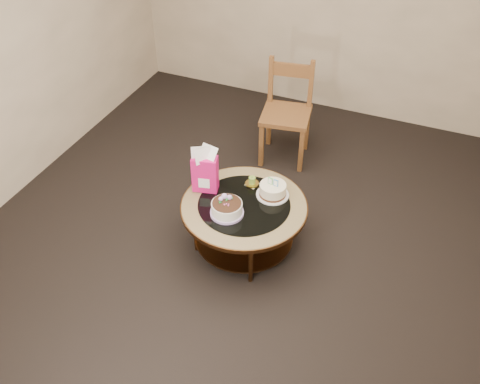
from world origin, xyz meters
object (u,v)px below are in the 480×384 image
at_px(gift_bag, 205,169).
at_px(dining_chair, 287,112).
at_px(decorated_cake, 227,209).
at_px(coffee_table, 244,211).
at_px(cream_cake, 273,190).

bearing_deg(gift_bag, dining_chair, 65.65).
height_order(decorated_cake, dining_chair, dining_chair).
relative_size(coffee_table, cream_cake, 3.82).
relative_size(decorated_cake, cream_cake, 0.99).
height_order(coffee_table, dining_chair, dining_chair).
bearing_deg(cream_cake, coffee_table, -122.86).
distance_m(coffee_table, decorated_cake, 0.22).
xyz_separation_m(cream_cake, dining_chair, (-0.29, 1.19, -0.00)).
bearing_deg(coffee_table, cream_cake, 48.08).
height_order(cream_cake, dining_chair, dining_chair).
bearing_deg(decorated_cake, coffee_table, 62.89).
height_order(cream_cake, gift_bag, gift_bag).
distance_m(cream_cake, dining_chair, 1.23).
bearing_deg(gift_bag, decorated_cake, -50.63).
xyz_separation_m(coffee_table, decorated_cake, (-0.08, -0.16, 0.13)).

